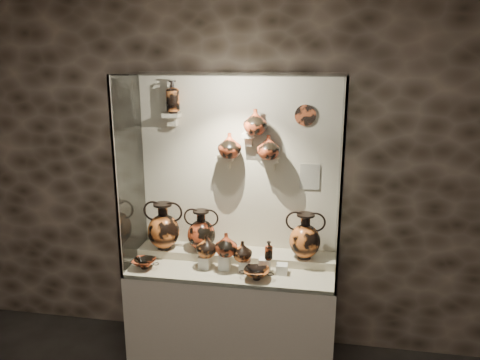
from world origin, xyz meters
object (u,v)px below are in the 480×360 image
object	(u,v)px
amphora_mid	(201,230)
ovoid_vase_a	(230,145)
jug_b	(226,244)
kylix_left	(144,263)
lekythos_tall	(173,95)
ovoid_vase_c	(268,147)
ovoid_vase_b	(255,122)
amphora_left	(164,226)
lekythos_small	(269,249)
amphora_right	(305,236)
kylix_right	(257,273)
jug_a	(207,246)
jug_c	(242,251)

from	to	relation	value
amphora_mid	ovoid_vase_a	xyz separation A→B (m)	(0.24, 0.05, 0.74)
jug_b	ovoid_vase_a	xyz separation A→B (m)	(-0.02, 0.26, 0.76)
kylix_left	lekythos_tall	size ratio (longest dim) A/B	0.80
kylix_left	lekythos_tall	bearing A→B (deg)	76.39
ovoid_vase_c	ovoid_vase_b	bearing A→B (deg)	168.25
amphora_left	lekythos_small	world-z (taller)	amphora_left
amphora_right	ovoid_vase_a	distance (m)	0.97
jug_b	kylix_left	world-z (taller)	jug_b
ovoid_vase_a	ovoid_vase_b	distance (m)	0.29
jug_b	kylix_right	xyz separation A→B (m)	(0.26, -0.12, -0.17)
ovoid_vase_a	ovoid_vase_c	bearing A→B (deg)	10.83
lekythos_tall	jug_a	bearing A→B (deg)	-40.70
ovoid_vase_c	ovoid_vase_a	bearing A→B (deg)	167.24
kylix_right	ovoid_vase_c	distance (m)	1.01
jug_a	jug_b	bearing A→B (deg)	-27.53
amphora_mid	jug_b	size ratio (longest dim) A/B	1.90
lekythos_small	kylix_right	size ratio (longest dim) A/B	0.67
amphora_left	ovoid_vase_a	distance (m)	0.92
kylix_right	ovoid_vase_a	world-z (taller)	ovoid_vase_a
amphora_mid	jug_a	xyz separation A→B (m)	(0.09, -0.19, -0.06)
amphora_right	ovoid_vase_c	size ratio (longest dim) A/B	1.99
amphora_left	ovoid_vase_c	xyz separation A→B (m)	(0.89, 0.07, 0.71)
amphora_mid	amphora_right	xyz separation A→B (m)	(0.88, -0.01, 0.01)
amphora_right	lekythos_small	distance (m)	0.35
amphora_left	lekythos_tall	bearing A→B (deg)	49.00
amphora_left	ovoid_vase_c	world-z (taller)	ovoid_vase_c
jug_b	lekythos_tall	world-z (taller)	lekythos_tall
kylix_right	lekythos_small	bearing A→B (deg)	77.31
kylix_right	ovoid_vase_c	size ratio (longest dim) A/B	1.33
jug_a	lekythos_small	size ratio (longest dim) A/B	1.04
amphora_right	kylix_left	world-z (taller)	amphora_right
amphora_right	jug_a	distance (m)	0.81
kylix_right	ovoid_vase_b	xyz separation A→B (m)	(-0.07, 0.37, 1.14)
amphora_mid	amphora_left	bearing A→B (deg)	169.11
jug_a	lekythos_small	bearing A→B (deg)	-22.90
lekythos_tall	ovoid_vase_a	world-z (taller)	lekythos_tall
amphora_left	lekythos_small	bearing A→B (deg)	-11.42
lekythos_small	kylix_right	bearing A→B (deg)	-146.09
jug_b	ovoid_vase_b	size ratio (longest dim) A/B	0.94
jug_c	kylix_right	size ratio (longest dim) A/B	0.64
lekythos_tall	amphora_mid	bearing A→B (deg)	-20.50
jug_a	ovoid_vase_b	xyz separation A→B (m)	(0.36, 0.24, 1.00)
jug_b	kylix_left	xyz separation A→B (m)	(-0.67, -0.08, -0.18)
ovoid_vase_a	amphora_left	bearing A→B (deg)	-163.14
kylix_left	ovoid_vase_c	size ratio (longest dim) A/B	1.23
kylix_right	ovoid_vase_a	distance (m)	1.05
kylix_left	ovoid_vase_b	size ratio (longest dim) A/B	1.19
kylix_left	lekythos_tall	xyz separation A→B (m)	(0.17, 0.38, 1.34)
jug_a	kylix_left	size ratio (longest dim) A/B	0.75
amphora_mid	ovoid_vase_c	xyz separation A→B (m)	(0.56, 0.05, 0.73)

